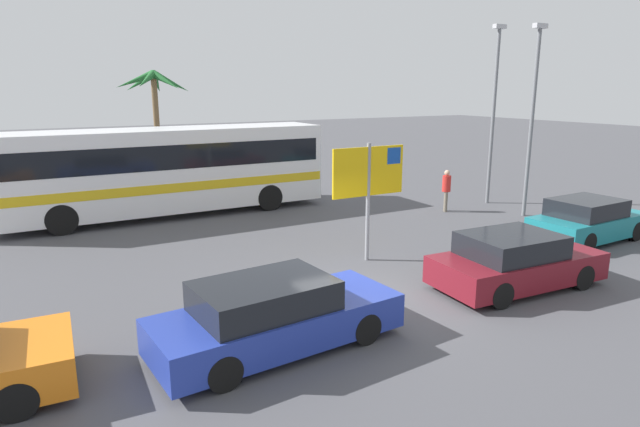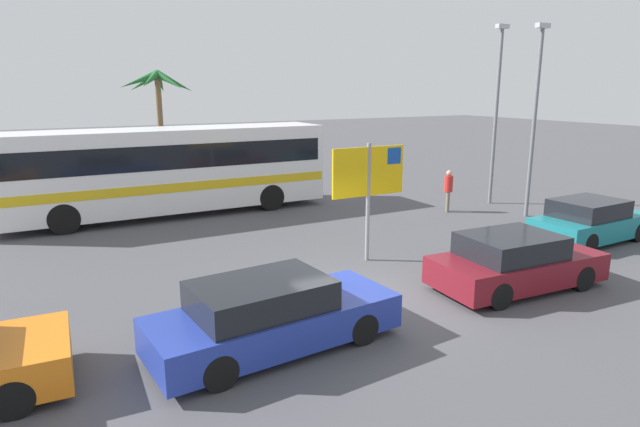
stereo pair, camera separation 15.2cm
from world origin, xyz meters
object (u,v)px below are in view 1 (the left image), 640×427
Objects in this scene: ferry_sign at (370,176)px; pedestrian_by_bus at (446,187)px; bus_front_coach at (165,167)px; car_blue at (274,316)px; car_teal at (588,221)px; car_maroon at (515,262)px.

ferry_sign is 6.98m from pedestrian_by_bus.
car_blue is at bearing -94.44° from bus_front_coach.
bus_front_coach is 2.94× the size of car_teal.
car_blue is at bearing -173.30° from car_teal.
car_blue is at bearing -108.25° from pedestrian_by_bus.
ferry_sign is 0.81× the size of car_teal.
car_blue is (-0.89, -11.42, -1.15)m from bus_front_coach.
car_maroon and car_teal have the same top height.
car_blue is (-4.38, -3.44, -1.69)m from ferry_sign.
bus_front_coach is 2.51× the size of car_blue.
ferry_sign is 2.02× the size of pedestrian_by_bus.
bus_front_coach is 11.51m from car_blue.
car_teal is at bearing -40.78° from pedestrian_by_bus.
bus_front_coach reaches higher than car_teal.
pedestrian_by_bus reaches higher than car_teal.
bus_front_coach is at bearing 113.33° from ferry_sign.
pedestrian_by_bus is at bearing 29.27° from car_blue.
pedestrian_by_bus is at bearing -25.76° from bus_front_coach.
car_maroon is (1.82, -3.41, -1.69)m from ferry_sign.
bus_front_coach is 14.30m from car_teal.
ferry_sign is at bearing -66.36° from bus_front_coach.
pedestrian_by_bus is (5.90, 3.45, -1.40)m from ferry_sign.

